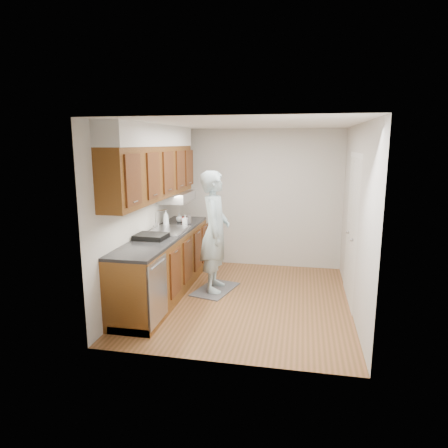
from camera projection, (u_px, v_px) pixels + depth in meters
name	position (u px, v px, depth m)	size (l,w,h in m)	color
floor	(244.00, 299.00, 5.85)	(3.50, 3.50, 0.00)	brown
ceiling	(246.00, 124.00, 5.35)	(3.50, 3.50, 0.00)	white
wall_left	(144.00, 212.00, 5.88)	(0.02, 3.50, 2.50)	beige
wall_right	(356.00, 219.00, 5.31)	(0.02, 3.50, 2.50)	beige
wall_back	(258.00, 199.00, 7.28)	(3.00, 0.02, 2.50)	beige
counter	(165.00, 263.00, 5.97)	(0.64, 2.80, 1.30)	brown
upper_cabinets	(154.00, 164.00, 5.75)	(0.47, 2.80, 1.21)	brown
closet_door	(352.00, 231.00, 5.65)	(0.02, 1.22, 2.05)	white
floor_mat	(215.00, 289.00, 6.22)	(0.49, 0.83, 0.02)	slate
person	(215.00, 224.00, 6.01)	(0.73, 0.49, 2.08)	#A2BDC5
soap_bottle_a	(166.00, 217.00, 6.44)	(0.10, 0.10, 0.25)	white
soap_bottle_b	(185.00, 220.00, 6.46)	(0.08, 0.08, 0.17)	white
soap_bottle_c	(179.00, 218.00, 6.71)	(0.12, 0.12, 0.15)	white
soda_can	(184.00, 220.00, 6.58)	(0.06, 0.06, 0.11)	red
steel_can	(189.00, 219.00, 6.59)	(0.07, 0.07, 0.13)	#A5A5AA
dish_rack	(151.00, 236.00, 5.54)	(0.42, 0.35, 0.07)	black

